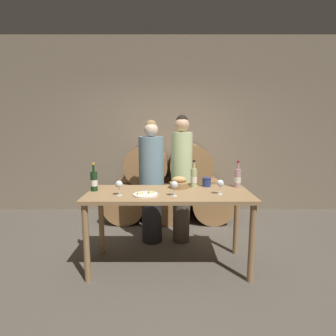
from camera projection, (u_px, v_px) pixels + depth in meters
The scene contains 15 objects.
ground_plane at pixel (168, 266), 3.05m from camera, with size 10.00×10.00×0.00m, color #564F44.
stone_wall_back at pixel (168, 126), 4.91m from camera, with size 10.00×0.12×3.20m.
barrel_stack at pixel (168, 185), 4.54m from camera, with size 2.17×0.83×1.32m.
tasting_table at pixel (168, 202), 2.92m from camera, with size 1.81×0.73×0.88m.
person_left at pixel (151, 181), 3.58m from camera, with size 0.34×0.34×1.69m.
person_right at pixel (181, 177), 3.58m from camera, with size 0.28×0.28×1.76m.
wine_bottle_red at pixel (93, 181), 2.96m from camera, with size 0.08×0.08×0.32m.
wine_bottle_white at pixel (193, 178), 3.13m from camera, with size 0.08×0.08×0.33m.
wine_bottle_rose at pixel (237, 178), 3.14m from camera, with size 0.08×0.08×0.32m.
blue_crock at pixel (206, 182), 3.19m from camera, with size 0.11×0.11×0.11m.
bread_basket at pixel (178, 184), 3.11m from camera, with size 0.23×0.23×0.14m.
cheese_plate at pixel (145, 194), 2.79m from camera, with size 0.27×0.27×0.04m.
wine_glass_far_left at pixel (118, 185), 2.76m from camera, with size 0.08×0.08×0.16m.
wine_glass_left at pixel (173, 185), 2.73m from camera, with size 0.08×0.08×0.16m.
wine_glass_center at pixel (219, 184), 2.81m from camera, with size 0.08×0.08×0.16m.
Camera 1 is at (-0.01, -2.83, 1.61)m, focal length 28.00 mm.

